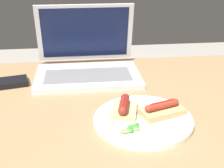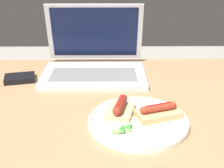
% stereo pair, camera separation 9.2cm
% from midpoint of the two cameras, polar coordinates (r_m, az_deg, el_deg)
% --- Properties ---
extents(desk, '(1.47, 0.85, 0.70)m').
position_cam_midpoint_polar(desk, '(0.98, 1.43, -7.76)').
color(desk, '#93704C').
rests_on(desk, ground_plane).
extents(laptop, '(0.37, 0.30, 0.24)m').
position_cam_midpoint_polar(laptop, '(1.15, -6.90, 3.80)').
color(laptop, '#B7B7BC').
rests_on(laptop, desk).
extents(plate, '(0.27, 0.27, 0.02)m').
position_cam_midpoint_polar(plate, '(0.84, 2.29, -6.59)').
color(plate, silver).
rests_on(plate, desk).
extents(sausage_toast_left, '(0.09, 0.11, 0.04)m').
position_cam_midpoint_polar(sausage_toast_left, '(0.85, -0.91, -4.43)').
color(sausage_toast_left, tan).
rests_on(sausage_toast_left, plate).
extents(sausage_toast_middle, '(0.13, 0.10, 0.04)m').
position_cam_midpoint_polar(sausage_toast_middle, '(0.85, 6.04, -4.76)').
color(sausage_toast_middle, tan).
rests_on(sausage_toast_middle, plate).
extents(salad_pile, '(0.06, 0.05, 0.01)m').
position_cam_midpoint_polar(salad_pile, '(0.78, 0.11, -8.26)').
color(salad_pile, '#709E4C').
rests_on(salad_pile, plate).
extents(external_drive, '(0.12, 0.10, 0.02)m').
position_cam_midpoint_polar(external_drive, '(1.14, -20.06, 0.26)').
color(external_drive, black).
rests_on(external_drive, desk).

